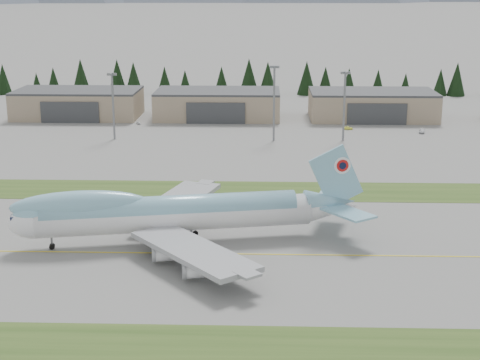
{
  "coord_description": "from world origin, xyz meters",
  "views": [
    {
      "loc": [
        3.02,
        -134.23,
        51.01
      ],
      "look_at": [
        -2.25,
        25.91,
        8.0
      ],
      "focal_mm": 55.0,
      "sensor_mm": 36.0,
      "label": 1
    }
  ],
  "objects_px": {
    "hangar_right": "(372,105)",
    "service_vehicle_b": "(348,130)",
    "hangar_center": "(218,104)",
    "service_vehicle_a": "(139,124)",
    "service_vehicle_c": "(422,133)",
    "boeing_747_freighter": "(172,213)",
    "hangar_left": "(78,103)"
  },
  "relations": [
    {
      "from": "hangar_left",
      "to": "hangar_center",
      "type": "distance_m",
      "value": 55.0
    },
    {
      "from": "hangar_left",
      "to": "service_vehicle_a",
      "type": "distance_m",
      "value": 30.52
    },
    {
      "from": "hangar_center",
      "to": "service_vehicle_c",
      "type": "bearing_deg",
      "value": -20.99
    },
    {
      "from": "service_vehicle_a",
      "to": "service_vehicle_c",
      "type": "xyz_separation_m",
      "value": [
        102.55,
        -13.48,
        0.0
      ]
    },
    {
      "from": "hangar_center",
      "to": "service_vehicle_a",
      "type": "bearing_deg",
      "value": -152.86
    },
    {
      "from": "hangar_right",
      "to": "service_vehicle_b",
      "type": "distance_m",
      "value": 26.2
    },
    {
      "from": "service_vehicle_b",
      "to": "service_vehicle_c",
      "type": "distance_m",
      "value": 25.9
    },
    {
      "from": "hangar_center",
      "to": "service_vehicle_a",
      "type": "distance_m",
      "value": 32.87
    },
    {
      "from": "hangar_center",
      "to": "hangar_right",
      "type": "height_order",
      "value": "same"
    },
    {
      "from": "hangar_right",
      "to": "service_vehicle_a",
      "type": "height_order",
      "value": "hangar_right"
    },
    {
      "from": "hangar_center",
      "to": "hangar_right",
      "type": "bearing_deg",
      "value": 0.0
    },
    {
      "from": "hangar_center",
      "to": "service_vehicle_c",
      "type": "distance_m",
      "value": 79.12
    },
    {
      "from": "boeing_747_freighter",
      "to": "hangar_right",
      "type": "xyz_separation_m",
      "value": [
        60.42,
        143.51,
        -0.93
      ]
    },
    {
      "from": "hangar_center",
      "to": "service_vehicle_a",
      "type": "height_order",
      "value": "hangar_center"
    },
    {
      "from": "boeing_747_freighter",
      "to": "service_vehicle_b",
      "type": "height_order",
      "value": "boeing_747_freighter"
    },
    {
      "from": "hangar_left",
      "to": "hangar_center",
      "type": "relative_size",
      "value": 1.0
    },
    {
      "from": "hangar_right",
      "to": "service_vehicle_a",
      "type": "distance_m",
      "value": 90.24
    },
    {
      "from": "hangar_right",
      "to": "service_vehicle_b",
      "type": "relative_size",
      "value": 14.41
    },
    {
      "from": "service_vehicle_a",
      "to": "boeing_747_freighter",
      "type": "bearing_deg",
      "value": -94.96
    },
    {
      "from": "service_vehicle_b",
      "to": "boeing_747_freighter",
      "type": "bearing_deg",
      "value": 156.58
    },
    {
      "from": "hangar_left",
      "to": "service_vehicle_b",
      "type": "distance_m",
      "value": 106.0
    },
    {
      "from": "hangar_center",
      "to": "service_vehicle_c",
      "type": "height_order",
      "value": "hangar_center"
    },
    {
      "from": "hangar_left",
      "to": "hangar_right",
      "type": "height_order",
      "value": "same"
    },
    {
      "from": "hangar_right",
      "to": "service_vehicle_a",
      "type": "xyz_separation_m",
      "value": [
        -88.85,
        -14.79,
        -5.39
      ]
    },
    {
      "from": "service_vehicle_b",
      "to": "service_vehicle_c",
      "type": "height_order",
      "value": "service_vehicle_c"
    },
    {
      "from": "service_vehicle_c",
      "to": "boeing_747_freighter",
      "type": "bearing_deg",
      "value": -111.0
    },
    {
      "from": "hangar_center",
      "to": "service_vehicle_b",
      "type": "relative_size",
      "value": 14.41
    },
    {
      "from": "hangar_right",
      "to": "service_vehicle_b",
      "type": "xyz_separation_m",
      "value": [
        -11.63,
        -22.85,
        -5.39
      ]
    },
    {
      "from": "service_vehicle_b",
      "to": "service_vehicle_c",
      "type": "relative_size",
      "value": 0.71
    },
    {
      "from": "hangar_right",
      "to": "service_vehicle_c",
      "type": "xyz_separation_m",
      "value": [
        13.7,
        -28.27,
        -5.39
      ]
    },
    {
      "from": "hangar_left",
      "to": "service_vehicle_b",
      "type": "height_order",
      "value": "hangar_left"
    },
    {
      "from": "hangar_center",
      "to": "service_vehicle_b",
      "type": "height_order",
      "value": "hangar_center"
    }
  ]
}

